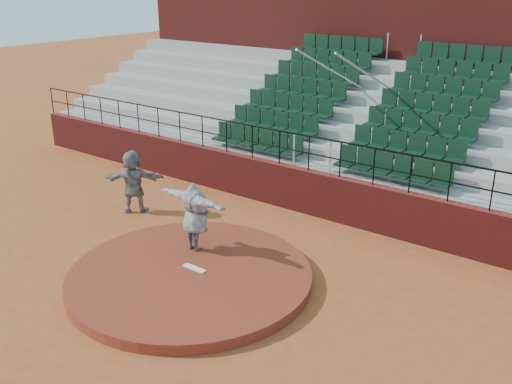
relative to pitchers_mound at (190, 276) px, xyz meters
The scene contains 9 objects.
ground 0.12m from the pitchers_mound, ahead, with size 90.00×90.00×0.00m, color #AA5326.
pitchers_mound is the anchor object (origin of this frame).
pitching_rubber 0.21m from the pitchers_mound, 90.00° to the left, with size 0.60×0.15×0.03m, color white.
boundary_wall 5.03m from the pitchers_mound, 90.00° to the left, with size 24.00×0.30×1.30m, color maroon.
wall_railing 5.35m from the pitchers_mound, 90.00° to the left, with size 24.04×0.05×1.03m.
seating_deck 8.75m from the pitchers_mound, 90.00° to the left, with size 24.00×5.97×4.63m.
press_box_facade 13.06m from the pitchers_mound, 90.00° to the left, with size 24.00×3.00×7.10m, color maroon.
pitcher 1.50m from the pitchers_mound, 124.87° to the left, with size 2.11×0.57×1.72m, color black.
fielder 4.65m from the pitchers_mound, 153.20° to the left, with size 1.73×0.55×1.86m, color black.
Camera 1 is at (7.96, -8.23, 6.51)m, focal length 40.00 mm.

